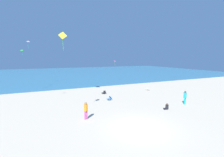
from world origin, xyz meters
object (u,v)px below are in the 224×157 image
(kite_magenta, at_px, (115,61))
(kite_yellow, at_px, (63,36))
(person_3, at_px, (167,107))
(kite_green, at_px, (22,50))
(kite_pink, at_px, (28,41))
(beach_chair_near_camera, at_px, (104,92))
(person_2, at_px, (86,109))
(person_0, at_px, (185,97))
(beach_chair_mid_beach, at_px, (110,98))
(beach_chair_far_right, at_px, (147,89))

(kite_magenta, height_order, kite_yellow, kite_yellow)
(person_3, xyz_separation_m, kite_green, (-15.74, 17.45, 6.85))
(kite_pink, bearing_deg, beach_chair_near_camera, -46.61)
(kite_pink, bearing_deg, person_2, -74.21)
(person_0, xyz_separation_m, person_3, (-3.45, -0.53, -0.74))
(person_0, height_order, person_2, person_0)
(beach_chair_mid_beach, bearing_deg, kite_pink, -66.14)
(beach_chair_near_camera, distance_m, beach_chair_far_right, 8.24)
(kite_yellow, distance_m, kite_pink, 20.58)
(person_2, relative_size, kite_pink, 1.07)
(person_2, distance_m, kite_yellow, 7.06)
(kite_magenta, distance_m, kite_pink, 18.69)
(beach_chair_near_camera, height_order, kite_green, kite_green)
(beach_chair_near_camera, bearing_deg, kite_green, 26.82)
(person_2, relative_size, kite_green, 1.65)
(beach_chair_near_camera, height_order, kite_yellow, kite_yellow)
(person_0, relative_size, person_2, 1.02)
(beach_chair_far_right, distance_m, person_3, 10.44)
(beach_chair_mid_beach, relative_size, kite_pink, 0.43)
(beach_chair_near_camera, bearing_deg, beach_chair_far_right, -124.35)
(beach_chair_mid_beach, distance_m, kite_magenta, 17.09)
(beach_chair_far_right, relative_size, beach_chair_mid_beach, 1.21)
(person_0, bearing_deg, kite_magenta, -17.06)
(beach_chair_far_right, xyz_separation_m, kite_magenta, (-1.25, 11.26, 4.79))
(beach_chair_far_right, distance_m, kite_green, 22.71)
(person_0, xyz_separation_m, kite_magenta, (-0.32, 20.21, 4.01))
(person_0, distance_m, kite_pink, 29.37)
(person_0, bearing_deg, beach_chair_mid_beach, 36.44)
(beach_chair_mid_beach, height_order, kite_magenta, kite_magenta)
(person_0, distance_m, kite_yellow, 15.93)
(beach_chair_far_right, relative_size, person_3, 1.17)
(beach_chair_far_right, height_order, person_3, person_3)
(beach_chair_near_camera, relative_size, beach_chair_mid_beach, 1.23)
(beach_chair_near_camera, bearing_deg, person_3, 170.17)
(kite_green, bearing_deg, kite_yellow, -72.91)
(beach_chair_mid_beach, distance_m, person_0, 9.76)
(beach_chair_near_camera, distance_m, beach_chair_mid_beach, 3.82)
(kite_magenta, bearing_deg, kite_green, -170.10)
(beach_chair_far_right, relative_size, kite_green, 0.81)
(person_2, distance_m, kite_magenta, 23.69)
(person_2, height_order, kite_green, kite_green)
(beach_chair_near_camera, relative_size, kite_yellow, 0.50)
(person_3, bearing_deg, beach_chair_near_camera, -60.52)
(beach_chair_far_right, relative_size, person_2, 0.49)
(beach_chair_mid_beach, bearing_deg, beach_chair_near_camera, -109.40)
(beach_chair_far_right, distance_m, person_0, 9.03)
(person_3, height_order, kite_pink, kite_pink)
(beach_chair_far_right, relative_size, kite_magenta, 0.62)
(beach_chair_near_camera, xyz_separation_m, person_0, (7.31, -9.43, 0.77))
(person_0, relative_size, kite_yellow, 1.01)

